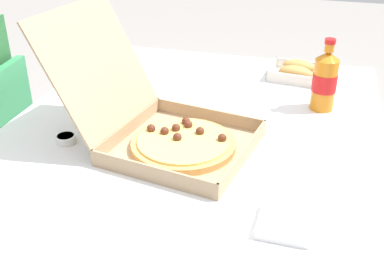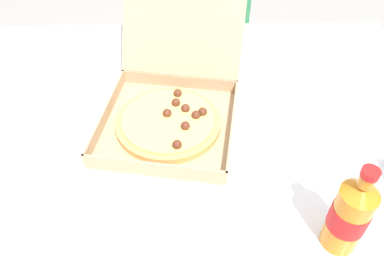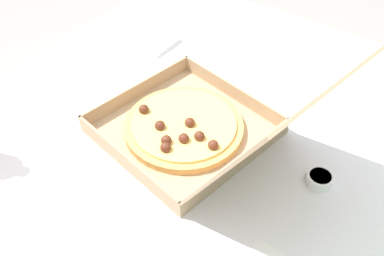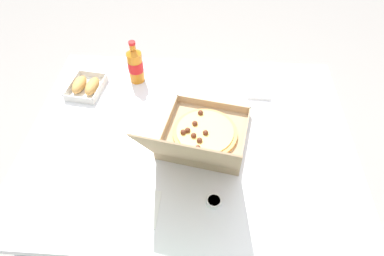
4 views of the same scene
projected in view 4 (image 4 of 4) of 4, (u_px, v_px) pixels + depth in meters
The scene contains 8 objects.
ground_plane at pixel (190, 215), 1.95m from camera, with size 10.00×10.00×0.00m, color gray.
dining_table at pixel (189, 145), 1.45m from camera, with size 1.39×1.07×0.73m.
pizza_box_open at pixel (202, 136), 1.33m from camera, with size 0.43×0.56×0.35m.
bread_side_box at pixel (86, 86), 1.58m from camera, with size 0.17×0.21×0.06m.
cola_bottle at pixel (135, 65), 1.58m from camera, with size 0.07×0.07×0.22m.
paper_menu at pixel (130, 207), 1.18m from camera, with size 0.21×0.15×0.00m, color white.
napkin_pile at pixel (259, 91), 1.58m from camera, with size 0.11×0.11×0.02m, color white.
dipping_sauce_cup at pixel (214, 201), 1.18m from camera, with size 0.06×0.06×0.02m.
Camera 4 is at (-0.07, 0.90, 1.81)m, focal length 30.57 mm.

